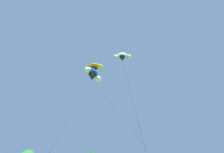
# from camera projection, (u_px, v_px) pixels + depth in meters

# --- Properties ---
(parafoil_kite_high_orange) EXTENTS (10.55, 15.37, 23.15)m
(parafoil_kite_high_orange) POSITION_uv_depth(u_px,v_px,m) (94.00, 68.00, 35.91)
(parafoil_kite_high_orange) COLOR orange
(parafoil_kite_mid_white) EXTENTS (4.64, 10.28, 20.09)m
(parafoil_kite_mid_white) POSITION_uv_depth(u_px,v_px,m) (122.00, 57.00, 28.77)
(parafoil_kite_mid_white) COLOR white
(parafoil_kite_far_blue_white) EXTENTS (6.41, 12.39, 18.01)m
(parafoil_kite_far_blue_white) POSITION_uv_depth(u_px,v_px,m) (93.00, 75.00, 28.61)
(parafoil_kite_far_blue_white) COLOR blue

